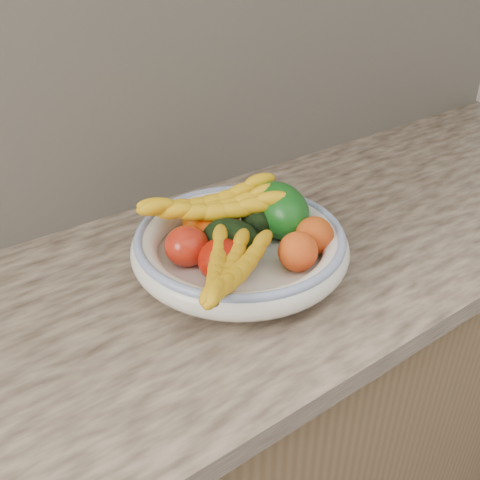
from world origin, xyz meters
name	(u,v)px	position (x,y,z in m)	size (l,w,h in m)	color
kitchen_counter	(234,416)	(0.00, 1.69, 0.46)	(2.44, 0.66, 1.40)	brown
fruit_bowl	(240,245)	(0.00, 1.66, 0.95)	(0.39, 0.39, 0.08)	white
clementine_back_left	(196,222)	(-0.02, 1.77, 0.95)	(0.05, 0.05, 0.05)	#E46104
clementine_back_right	(228,215)	(0.04, 1.76, 0.95)	(0.05, 0.05, 0.04)	orange
clementine_back_mid	(211,228)	(-0.02, 1.73, 0.95)	(0.05, 0.05, 0.05)	#E14904
clementine_extra	(209,219)	(0.00, 1.77, 0.95)	(0.05, 0.05, 0.05)	#F26005
tomato_left	(187,246)	(-0.09, 1.70, 0.96)	(0.08, 0.08, 0.07)	red
tomato_near_left	(222,260)	(-0.06, 1.62, 0.96)	(0.08, 0.08, 0.07)	#A91406
avocado_center	(232,241)	(-0.02, 1.66, 0.96)	(0.08, 0.11, 0.08)	black
avocado_right	(259,219)	(0.07, 1.69, 0.96)	(0.07, 0.10, 0.07)	black
green_mango	(280,210)	(0.11, 1.68, 0.98)	(0.09, 0.15, 0.10)	#0E4F11
peach_front	(298,252)	(0.05, 1.57, 0.97)	(0.07, 0.07, 0.07)	orange
peach_right	(314,236)	(0.11, 1.58, 0.97)	(0.07, 0.07, 0.07)	orange
banana_bunch_back	(213,210)	(0.00, 1.74, 0.99)	(0.29, 0.11, 0.08)	yellow
banana_bunch_front	(228,273)	(-0.09, 1.56, 0.98)	(0.25, 0.10, 0.07)	gold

